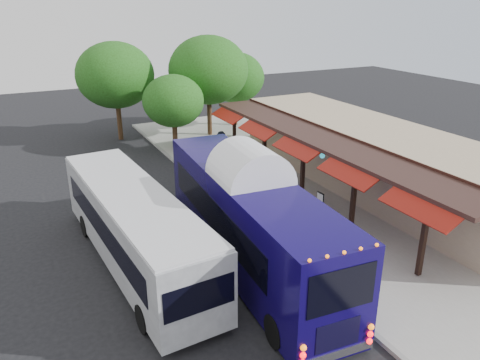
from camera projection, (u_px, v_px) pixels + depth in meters
ground at (279, 254)px, 19.69m from camera, size 90.00×90.00×0.00m
sidewalk at (320, 198)px, 25.09m from camera, size 10.00×40.00×0.15m
curb at (238, 216)px, 23.02m from camera, size 0.20×40.00×0.16m
station_shelter at (372, 158)px, 25.87m from camera, size 8.15×20.00×3.60m
coach_bus at (250, 216)px, 18.23m from camera, size 3.47×12.64×4.00m
city_bus at (134, 225)px, 18.36m from camera, size 3.36×11.90×3.16m
ped_a at (309, 234)px, 19.15m from camera, size 0.80×0.71×1.85m
ped_b at (257, 162)px, 27.55m from camera, size 0.91×0.71×1.84m
ped_c at (224, 164)px, 27.31m from camera, size 1.12×0.57×1.83m
ped_d at (221, 143)px, 31.83m from camera, size 1.11×0.75×1.59m
sign_board at (320, 199)px, 22.93m from camera, size 0.09×0.49×1.08m
tree_left at (173, 101)px, 31.88m from camera, size 4.20×4.20×5.38m
tree_mid at (208, 70)px, 34.97m from camera, size 5.99×5.99×7.68m
tree_right at (235, 78)px, 38.26m from camera, size 4.79×4.79×6.14m
tree_far at (115, 75)px, 34.28m from camera, size 5.70×5.70×7.30m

